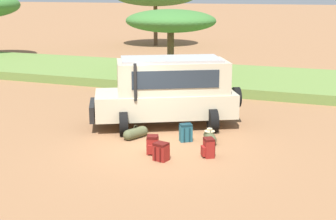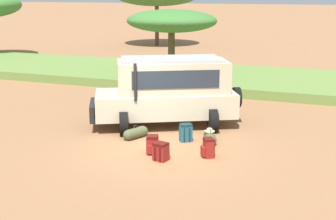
# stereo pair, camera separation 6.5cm
# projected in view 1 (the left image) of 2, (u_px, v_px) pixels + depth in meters

# --- Properties ---
(ground_plane) EXTENTS (320.00, 320.00, 0.00)m
(ground_plane) POSITION_uv_depth(u_px,v_px,m) (157.00, 149.00, 14.32)
(ground_plane) COLOR #936642
(grass_bank) EXTENTS (120.00, 7.00, 0.44)m
(grass_bank) POSITION_uv_depth(u_px,v_px,m) (237.00, 79.00, 24.42)
(grass_bank) COLOR olive
(grass_bank) RESTS_ON ground_plane
(safari_vehicle) EXTENTS (5.33, 3.97, 2.44)m
(safari_vehicle) POSITION_uv_depth(u_px,v_px,m) (168.00, 90.00, 16.51)
(safari_vehicle) COLOR beige
(safari_vehicle) RESTS_ON ground_plane
(backpack_beside_front_wheel) EXTENTS (0.45, 0.44, 0.57)m
(backpack_beside_front_wheel) POSITION_uv_depth(u_px,v_px,m) (208.00, 148.00, 13.57)
(backpack_beside_front_wheel) COLOR maroon
(backpack_beside_front_wheel) RESTS_ON ground_plane
(backpack_cluster_center) EXTENTS (0.45, 0.48, 0.52)m
(backpack_cluster_center) POSITION_uv_depth(u_px,v_px,m) (161.00, 152.00, 13.31)
(backpack_cluster_center) COLOR maroon
(backpack_cluster_center) RESTS_ON ground_plane
(backpack_near_rear_wheel) EXTENTS (0.47, 0.46, 0.58)m
(backpack_near_rear_wheel) POSITION_uv_depth(u_px,v_px,m) (186.00, 133.00, 15.00)
(backpack_near_rear_wheel) COLOR #235B6B
(backpack_near_rear_wheel) RESTS_ON ground_plane
(backpack_outermost) EXTENTS (0.41, 0.47, 0.56)m
(backpack_outermost) POSITION_uv_depth(u_px,v_px,m) (153.00, 145.00, 13.85)
(backpack_outermost) COLOR maroon
(backpack_outermost) RESTS_ON ground_plane
(duffel_bag_low_black_case) EXTENTS (0.57, 0.87, 0.44)m
(duffel_bag_low_black_case) POSITION_uv_depth(u_px,v_px,m) (210.00, 137.00, 14.90)
(duffel_bag_low_black_case) COLOR #4C5133
(duffel_bag_low_black_case) RESTS_ON ground_plane
(duffel_bag_soft_canvas) EXTENTS (0.60, 0.93, 0.45)m
(duffel_bag_soft_canvas) POSITION_uv_depth(u_px,v_px,m) (136.00, 133.00, 15.34)
(duffel_bag_soft_canvas) COLOR #4C5133
(duffel_bag_soft_canvas) RESTS_ON ground_plane
(acacia_tree_centre_back) EXTENTS (4.71, 4.09, 3.80)m
(acacia_tree_centre_back) POSITION_uv_depth(u_px,v_px,m) (171.00, 21.00, 23.93)
(acacia_tree_centre_back) COLOR brown
(acacia_tree_centre_back) RESTS_ON ground_plane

